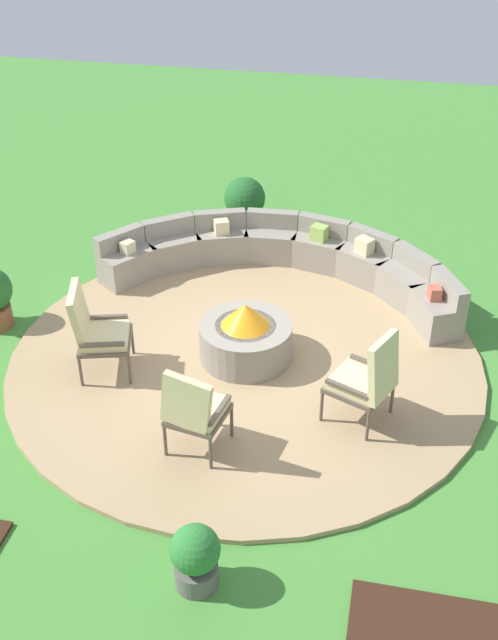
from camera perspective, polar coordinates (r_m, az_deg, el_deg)
The scene contains 9 objects.
ground_plane at distance 9.33m, azimuth -0.25°, elevation -2.97°, with size 24.00×24.00×0.00m, color #478C38.
patio_circle at distance 9.32m, azimuth -0.25°, elevation -2.82°, with size 5.60×5.60×0.06m, color tan.
fire_pit at distance 9.13m, azimuth -0.26°, elevation -1.23°, with size 1.10×1.10×0.73m.
curved_stone_bench at distance 10.72m, azimuth 2.80°, elevation 4.40°, with size 4.90×2.03×0.69m.
lounge_chair_front_left at distance 8.94m, azimuth -11.16°, elevation -0.68°, with size 0.75×0.75×1.09m.
lounge_chair_front_right at distance 7.70m, azimuth -4.06°, elevation -6.50°, with size 0.64×0.65×1.06m.
lounge_chair_back_left at distance 8.14m, azimuth 8.68°, elevation -4.21°, with size 0.79×0.78×1.10m.
potted_plant_0 at distance 6.77m, azimuth -3.93°, elevation -16.86°, with size 0.43×0.43×0.64m.
potted_plant_4 at distance 12.04m, azimuth -0.32°, elevation 8.58°, with size 0.63×0.63×0.88m.
Camera 1 is at (1.58, -7.35, 5.53)m, focal length 43.76 mm.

